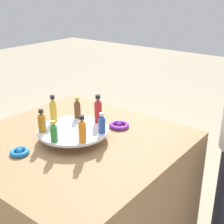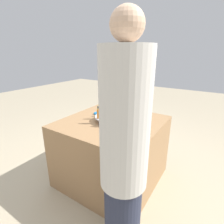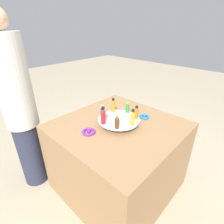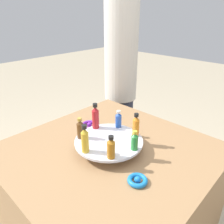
{
  "view_description": "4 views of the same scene",
  "coord_description": "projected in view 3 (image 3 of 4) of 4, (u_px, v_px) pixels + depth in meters",
  "views": [
    {
      "loc": [
        1.02,
        -0.99,
        1.45
      ],
      "look_at": [
        0.15,
        0.12,
        0.88
      ],
      "focal_mm": 50.0,
      "sensor_mm": 36.0,
      "label": 1
    },
    {
      "loc": [
        1.46,
        0.95,
        1.43
      ],
      "look_at": [
        0.04,
        0.03,
        0.85
      ],
      "focal_mm": 28.0,
      "sensor_mm": 36.0,
      "label": 2
    },
    {
      "loc": [
        -0.85,
        0.99,
        1.52
      ],
      "look_at": [
        0.05,
        0.04,
        0.85
      ],
      "focal_mm": 28.0,
      "sensor_mm": 36.0,
      "label": 3
    },
    {
      "loc": [
        -0.69,
        -0.68,
        1.4
      ],
      "look_at": [
        0.13,
        0.1,
        0.88
      ],
      "focal_mm": 35.0,
      "sensor_mm": 36.0,
      "label": 4
    }
  ],
  "objects": [
    {
      "name": "bottle_blue",
      "position": [
        103.0,
        111.0,
        1.52
      ],
      "size": [
        0.03,
        0.03,
        0.1
      ],
      "color": "#234CAD",
      "rests_on": "display_stand"
    },
    {
      "name": "ribbon_bow_purple",
      "position": [
        89.0,
        132.0,
        1.4
      ],
      "size": [
        0.11,
        0.11,
        0.03
      ],
      "color": "purple",
      "rests_on": "party_table"
    },
    {
      "name": "display_stand",
      "position": [
        119.0,
        120.0,
        1.5
      ],
      "size": [
        0.36,
        0.36,
        0.06
      ],
      "color": "silver",
      "rests_on": "party_table"
    },
    {
      "name": "bottle_brown",
      "position": [
        117.0,
        122.0,
        1.34
      ],
      "size": [
        0.04,
        0.04,
        0.12
      ],
      "color": "brown",
      "rests_on": "display_stand"
    },
    {
      "name": "bottle_green",
      "position": [
        127.0,
        108.0,
        1.59
      ],
      "size": [
        0.03,
        0.03,
        0.1
      ],
      "color": "#288438",
      "rests_on": "display_stand"
    },
    {
      "name": "person_figure",
      "position": [
        20.0,
        111.0,
        1.56
      ],
      "size": [
        0.28,
        0.28,
        1.64
      ],
      "rotation": [
        0.0,
        0.0,
        -2.48
      ],
      "color": "#282D42",
      "rests_on": "ground_plane"
    },
    {
      "name": "ground_plane",
      "position": [
        117.0,
        184.0,
        1.85
      ],
      "size": [
        12.0,
        12.0,
        0.0
      ],
      "primitive_type": "plane",
      "color": "tan"
    },
    {
      "name": "bottle_amber",
      "position": [
        136.0,
        113.0,
        1.48
      ],
      "size": [
        0.04,
        0.04,
        0.11
      ],
      "color": "#AD6B19",
      "rests_on": "display_stand"
    },
    {
      "name": "ribbon_bow_blue",
      "position": [
        144.0,
        117.0,
        1.63
      ],
      "size": [
        0.09,
        0.09,
        0.03
      ],
      "color": "blue",
      "rests_on": "party_table"
    },
    {
      "name": "bottle_gold",
      "position": [
        133.0,
        118.0,
        1.37
      ],
      "size": [
        0.04,
        0.04,
        0.14
      ],
      "color": "gold",
      "rests_on": "display_stand"
    },
    {
      "name": "party_table",
      "position": [
        118.0,
        157.0,
        1.69
      ],
      "size": [
        1.01,
        1.01,
        0.73
      ],
      "color": "#9E754C",
      "rests_on": "ground_plane"
    },
    {
      "name": "bottle_red",
      "position": [
        103.0,
        116.0,
        1.4
      ],
      "size": [
        0.04,
        0.04,
        0.15
      ],
      "color": "#B21E23",
      "rests_on": "display_stand"
    },
    {
      "name": "bottle_orange",
      "position": [
        113.0,
        106.0,
        1.6
      ],
      "size": [
        0.04,
        0.04,
        0.13
      ],
      "color": "orange",
      "rests_on": "display_stand"
    }
  ]
}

